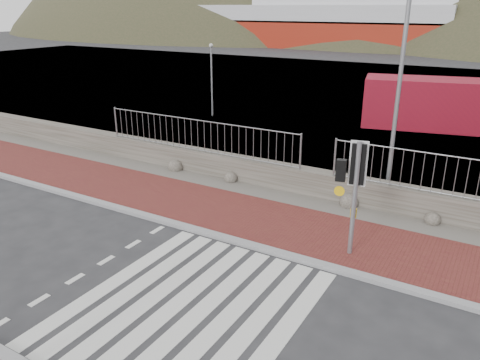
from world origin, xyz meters
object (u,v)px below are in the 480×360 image
Objects in this scene: shipping_container at (424,103)px; traffic_signal_far at (355,175)px; ferry at (316,11)px; streetlight at (406,68)px.

traffic_signal_far is at bearing -98.81° from shipping_container.
ferry is at bearing -79.35° from traffic_signal_far.
traffic_signal_far is 15.47m from shipping_container.
traffic_signal_far is 4.71m from streetlight.
shipping_container is (25.84, -48.59, -4.08)m from ferry.
traffic_signal_far is at bearing -67.22° from ferry.
shipping_container is at bearing 92.54° from streetlight.
shipping_container is at bearing -62.00° from ferry.
ferry reaches higher than traffic_signal_far.
ferry is 55.19m from shipping_container.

